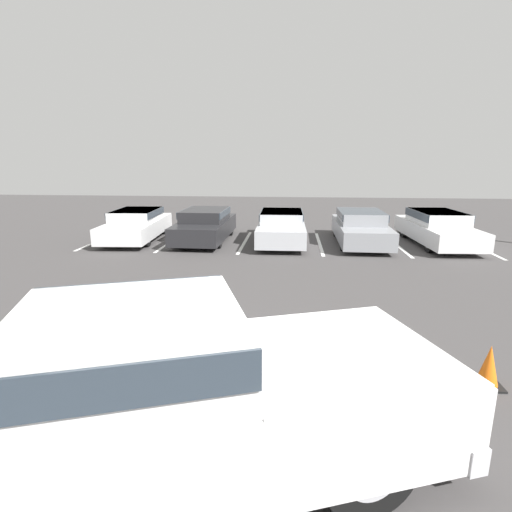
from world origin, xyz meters
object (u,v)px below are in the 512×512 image
object	(u,v)px
parked_sedan_b	(205,224)
wheel_stop_curb	(416,232)
parked_sedan_d	(360,226)
parked_sedan_c	(281,226)
traffic_cone	(489,367)
parked_sedan_e	(437,227)
parked_sedan_a	(137,224)
pickup_truck	(165,394)

from	to	relation	value
parked_sedan_b	wheel_stop_curb	size ratio (longest dim) A/B	2.64
parked_sedan_b	parked_sedan_d	world-z (taller)	parked_sedan_b
parked_sedan_c	traffic_cone	xyz separation A→B (m)	(3.18, -9.76, -0.36)
parked_sedan_e	traffic_cone	distance (m)	10.30
parked_sedan_c	parked_sedan_e	xyz separation A→B (m)	(5.79, 0.20, 0.02)
parked_sedan_a	wheel_stop_curb	bearing A→B (deg)	97.85
parked_sedan_b	traffic_cone	world-z (taller)	parked_sedan_b
pickup_truck	parked_sedan_d	distance (m)	12.41
traffic_cone	pickup_truck	bearing A→B (deg)	-153.82
parked_sedan_b	parked_sedan_c	bearing A→B (deg)	89.65
parked_sedan_d	parked_sedan_c	bearing A→B (deg)	-87.31
traffic_cone	wheel_stop_curb	xyz separation A→B (m)	(2.55, 12.14, -0.21)
parked_sedan_d	traffic_cone	size ratio (longest dim) A/B	7.47
parked_sedan_e	traffic_cone	xyz separation A→B (m)	(-2.62, -9.95, -0.38)
parked_sedan_d	wheel_stop_curb	world-z (taller)	parked_sedan_d
traffic_cone	parked_sedan_c	bearing A→B (deg)	108.04
parked_sedan_e	traffic_cone	world-z (taller)	parked_sedan_e
parked_sedan_c	parked_sedan_d	distance (m)	2.98
parked_sedan_b	pickup_truck	bearing A→B (deg)	11.47
pickup_truck	parked_sedan_b	distance (m)	11.99
parked_sedan_a	wheel_stop_curb	xyz separation A→B (m)	(11.46, 2.32, -0.57)
parked_sedan_a	parked_sedan_e	xyz separation A→B (m)	(11.52, 0.14, 0.03)
pickup_truck	parked_sedan_e	world-z (taller)	pickup_truck
pickup_truck	parked_sedan_b	world-z (taller)	pickup_truck
pickup_truck	traffic_cone	world-z (taller)	pickup_truck
parked_sedan_c	parked_sedan_e	bearing A→B (deg)	91.10
pickup_truck	wheel_stop_curb	size ratio (longest dim) A/B	3.73
parked_sedan_d	parked_sedan_e	distance (m)	2.82
parked_sedan_b	parked_sedan_a	bearing A→B (deg)	-88.67
parked_sedan_c	parked_sedan_b	bearing A→B (deg)	-92.21
parked_sedan_e	parked_sedan_a	bearing A→B (deg)	-92.27
traffic_cone	wheel_stop_curb	world-z (taller)	traffic_cone
parked_sedan_b	parked_sedan_d	size ratio (longest dim) A/B	0.95
parked_sedan_a	parked_sedan_e	size ratio (longest dim) A/B	0.95
parked_sedan_a	parked_sedan_e	distance (m)	11.52
parked_sedan_c	parked_sedan_a	bearing A→B (deg)	-91.40
parked_sedan_b	parked_sedan_e	xyz separation A→B (m)	(8.77, 0.12, 0.02)
parked_sedan_c	wheel_stop_curb	bearing A→B (deg)	111.72
parked_sedan_c	traffic_cone	size ratio (longest dim) A/B	7.28
parked_sedan_c	parked_sedan_e	world-z (taller)	parked_sedan_e
pickup_truck	parked_sedan_b	bearing A→B (deg)	81.33
parked_sedan_e	wheel_stop_curb	size ratio (longest dim) A/B	2.94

